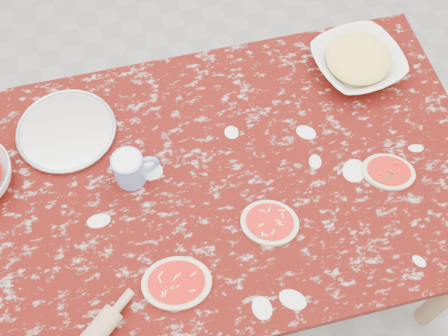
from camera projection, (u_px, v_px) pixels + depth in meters
ground at (224, 260)px, 2.40m from camera, size 4.00×4.00×0.00m
worktable at (224, 188)px, 1.82m from camera, size 1.60×1.00×0.75m
pizza_tray at (67, 131)px, 1.82m from camera, size 0.32×0.32×0.01m
cheese_bowl at (357, 63)px, 1.92m from camera, size 0.34×0.34×0.07m
flour_mug at (130, 168)px, 1.70m from camera, size 0.14×0.09×0.11m
pizza_left at (177, 283)px, 1.58m from camera, size 0.22×0.18×0.02m
pizza_mid at (270, 223)px, 1.67m from camera, size 0.22×0.20×0.02m
pizza_right at (388, 172)px, 1.75m from camera, size 0.20×0.18×0.02m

